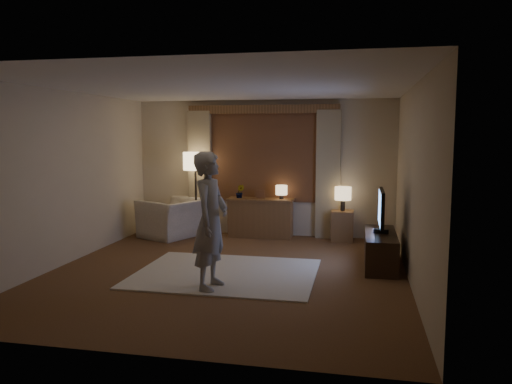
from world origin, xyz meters
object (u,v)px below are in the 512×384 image
(tv_stand, at_px, (380,250))
(person, at_px, (211,220))
(sideboard, at_px, (261,219))
(armchair, at_px, (174,218))
(side_table, at_px, (342,226))

(tv_stand, height_order, person, person)
(tv_stand, bearing_deg, sideboard, 141.53)
(tv_stand, xyz_separation_m, person, (-2.14, -1.58, 0.63))
(armchair, xyz_separation_m, side_table, (3.18, 0.26, -0.08))
(sideboard, bearing_deg, tv_stand, -38.47)
(person, bearing_deg, tv_stand, -48.34)
(side_table, distance_m, person, 3.63)
(sideboard, height_order, side_table, sideboard)
(side_table, bearing_deg, person, -115.23)
(sideboard, distance_m, person, 3.33)
(sideboard, bearing_deg, person, -89.74)
(side_table, bearing_deg, tv_stand, -69.74)
(armchair, bearing_deg, person, 52.85)
(side_table, bearing_deg, sideboard, 178.14)
(side_table, relative_size, tv_stand, 0.40)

